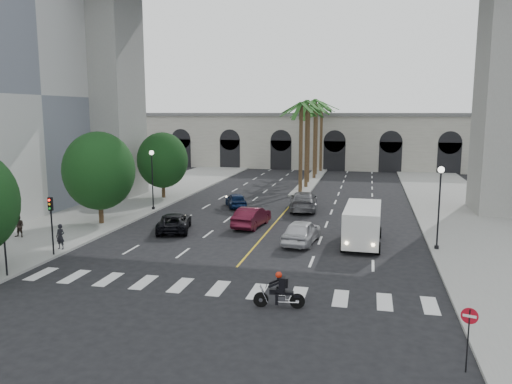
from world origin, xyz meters
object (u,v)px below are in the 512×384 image
Objects in this scene: traffic_signal_far at (51,216)px; pedestrian_a at (60,237)px; car_c at (174,222)px; lamp_post_left_far at (152,175)px; motorcycle_rider at (281,292)px; car_d at (303,201)px; car_b at (252,217)px; car_e at (236,200)px; lamp_post_right at (439,201)px; car_a at (302,231)px; do_not_enter_sign at (469,326)px; pedestrian_b at (19,226)px; cargo_van at (362,224)px; traffic_signal_near at (4,232)px.

traffic_signal_far is 1.99m from pedestrian_a.
lamp_post_left_far is at bearing -70.47° from car_c.
car_d reaches higher than motorcycle_rider.
car_d is (8.21, 9.90, 0.17)m from car_c.
car_b is 7.98m from car_e.
lamp_post_right reaches higher than car_a.
motorcycle_rider is 0.59× the size of car_e.
car_c is (-18.11, 1.35, -2.56)m from lamp_post_right.
lamp_post_left_far reaches higher than car_b.
do_not_enter_sign is (21.90, -23.37, -1.57)m from lamp_post_left_far.
pedestrian_b is at bearing 146.64° from traffic_signal_far.
traffic_signal_far is at bearing 31.02° from car_a.
lamp_post_right is at bearing -4.16° from cargo_van.
pedestrian_b is at bearing 159.97° from pedestrian_a.
pedestrian_b is (-4.76, -11.30, -2.30)m from lamp_post_left_far.
car_b is at bearing -169.01° from car_c.
traffic_signal_near is at bearing 53.21° from car_c.
motorcycle_rider is at bearing 99.30° from car_a.
lamp_post_left_far is 8.53m from car_c.
cargo_van reaches higher than motorcycle_rider.
traffic_signal_far is 15.58m from motorcycle_rider.
car_a is 19.31m from pedestrian_b.
pedestrian_a is at bearing 38.12° from car_c.
lamp_post_left_far is at bearing 8.83° from car_d.
lamp_post_right is at bearing 48.68° from motorcycle_rider.
cargo_van reaches higher than car_d.
car_e is (-16.10, 11.28, -2.56)m from lamp_post_right.
lamp_post_right reaches higher than traffic_signal_far.
pedestrian_a is (-15.04, 5.93, 0.19)m from motorcycle_rider.
car_e is (6.60, 17.78, -1.85)m from traffic_signal_far.
car_d is 28.11m from do_not_enter_sign.
pedestrian_b is at bearing -168.96° from cargo_van.
traffic_signal_far is 1.58× the size of motorcycle_rider.
pedestrian_a is (-0.30, 5.19, -1.57)m from traffic_signal_near.
lamp_post_left_far is at bearing 90.40° from traffic_signal_far.
lamp_post_right reaches higher than traffic_signal_near.
motorcycle_rider is (-7.96, -11.24, -2.47)m from lamp_post_right.
traffic_signal_far reaches higher than pedestrian_a.
motorcycle_rider is 0.50× the size of car_b.
cargo_van is (8.29, -3.49, 0.66)m from car_b.
cargo_van reaches higher than car_e.
car_e is (2.01, 9.92, 0.00)m from car_c.
cargo_van reaches higher than do_not_enter_sign.
traffic_signal_far is 23.55m from do_not_enter_sign.
traffic_signal_near is at bearing -177.12° from do_not_enter_sign.
cargo_van reaches higher than car_c.
pedestrian_b is 0.68× the size of do_not_enter_sign.
car_e is (-3.20, 7.31, -0.10)m from car_b.
motorcycle_rider reaches higher than car_b.
traffic_signal_near is 8.83m from pedestrian_b.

